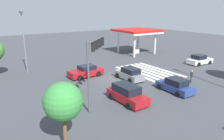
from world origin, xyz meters
TOP-DOWN VIEW (x-y plane):
  - ground_plane at (0.00, 0.00)m, footprint 117.65×117.65m
  - crosswalk_markings at (0.00, -6.28)m, footprint 9.48×5.35m
  - traffic_signal_mast at (-5.41, 5.41)m, footprint 3.72×3.72m
  - car_0 at (-6.74, 2.69)m, footprint 4.54×2.16m
  - car_1 at (-7.48, -3.27)m, footprint 4.23×2.08m
  - car_3 at (-1.16, -16.25)m, footprint 2.30×4.39m
  - car_4 at (2.79, 2.29)m, footprint 2.34×4.72m
  - car_5 at (-1.40, -1.73)m, footprint 4.20×2.01m
  - gas_station_canopy at (11.52, -13.40)m, footprint 7.59×7.59m
  - pedestrian at (-6.50, -7.23)m, footprint 0.41×0.40m
  - street_light_pole_a at (8.87, 8.42)m, footprint 0.80×0.36m
  - tree_corner_c at (-10.38, 10.37)m, footprint 2.46×2.46m
  - fire_hydrant at (-5.85, -6.28)m, footprint 0.22×0.22m

SIDE VIEW (x-z plane):
  - ground_plane at x=0.00m, z-range 0.00..0.00m
  - crosswalk_markings at x=0.00m, z-range 0.00..0.01m
  - fire_hydrant at x=-5.85m, z-range 0.00..0.86m
  - car_1 at x=-7.48m, z-range -0.07..1.46m
  - car_4 at x=2.79m, z-range -0.04..1.45m
  - car_3 at x=-1.16m, z-range -0.08..1.49m
  - car_5 at x=-1.40m, z-range -0.05..1.53m
  - car_0 at x=-6.74m, z-range -0.04..1.65m
  - pedestrian at x=-6.50m, z-range 0.08..1.66m
  - tree_corner_c at x=-10.38m, z-range 0.98..5.43m
  - gas_station_canopy at x=11.52m, z-range 1.85..6.66m
  - traffic_signal_mast at x=-5.41m, z-range 1.58..7.81m
  - street_light_pole_a at x=8.87m, z-range 0.80..9.17m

